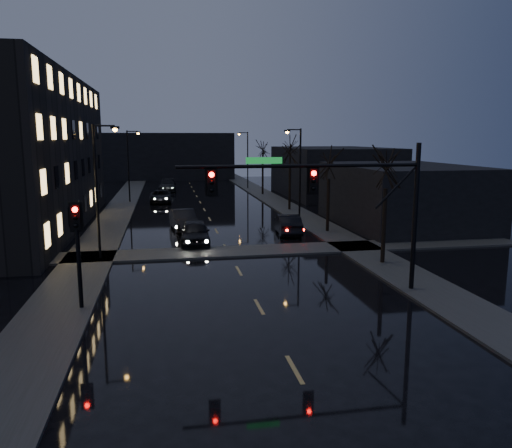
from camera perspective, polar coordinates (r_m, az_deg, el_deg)
name	(u,v)px	position (r m, az deg, el deg)	size (l,w,h in m)	color
ground	(313,402)	(14.76, 6.51, -19.55)	(160.00, 160.00, 0.00)	black
sidewalk_left	(115,216)	(48.04, -15.80, 0.90)	(3.00, 140.00, 0.12)	#2D2D2B
sidewalk_right	(293,211)	(49.38, 4.23, 1.48)	(3.00, 140.00, 0.12)	#2D2D2B
sidewalk_cross	(229,252)	(31.83, -3.16, -3.18)	(40.00, 3.00, 0.12)	#2D2D2B
apartment_block	(0,153)	(44.15, -27.24, 7.18)	(12.00, 30.00, 12.00)	black
commercial_right_near	(402,195)	(43.15, 16.38, 3.16)	(10.00, 14.00, 5.00)	black
commercial_right_far	(333,172)	(63.92, 8.75, 5.95)	(12.00, 18.00, 6.00)	black
far_block	(169,156)	(90.34, -9.90, 7.66)	(22.00, 10.00, 8.00)	black
signal_mast	(339,191)	(22.74, 9.49, 3.76)	(11.11, 0.41, 7.00)	black
signal_pole_left	(77,241)	(21.99, -19.73, -1.79)	(0.35, 0.41, 4.53)	black
tree_near	(387,156)	(29.01, 14.75, 7.53)	(3.52, 3.52, 8.08)	black
tree_mid_a	(329,156)	(38.31, 8.36, 7.65)	(3.30, 3.30, 7.58)	black
tree_mid_b	(290,144)	(49.81, 3.92, 9.12)	(3.74, 3.74, 8.59)	black
tree_far	(263,147)	(63.48, 0.78, 8.80)	(3.43, 3.43, 7.88)	black
streetlight_l_near	(100,180)	(30.60, -17.40, 4.80)	(1.53, 0.28, 8.00)	black
streetlight_l_far	(130,160)	(57.45, -14.19, 7.11)	(1.53, 0.28, 8.00)	black
streetlight_r_mid	(298,166)	(43.86, 4.79, 6.61)	(1.53, 0.28, 8.00)	black
streetlight_r_far	(246,155)	(71.24, -1.13, 7.88)	(1.53, 0.28, 8.00)	black
oncoming_car_a	(195,233)	(34.32, -6.99, -0.98)	(1.95, 4.84, 1.65)	black
oncoming_car_b	(184,220)	(39.77, -8.27, 0.46)	(1.72, 4.92, 1.62)	black
oncoming_car_c	(161,196)	(57.16, -10.84, 3.12)	(2.32, 5.04, 1.40)	black
oncoming_car_d	(168,185)	(69.32, -10.08, 4.40)	(2.30, 5.67, 1.64)	black
lead_car	(288,224)	(37.81, 3.65, -0.02)	(1.61, 4.63, 1.52)	black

